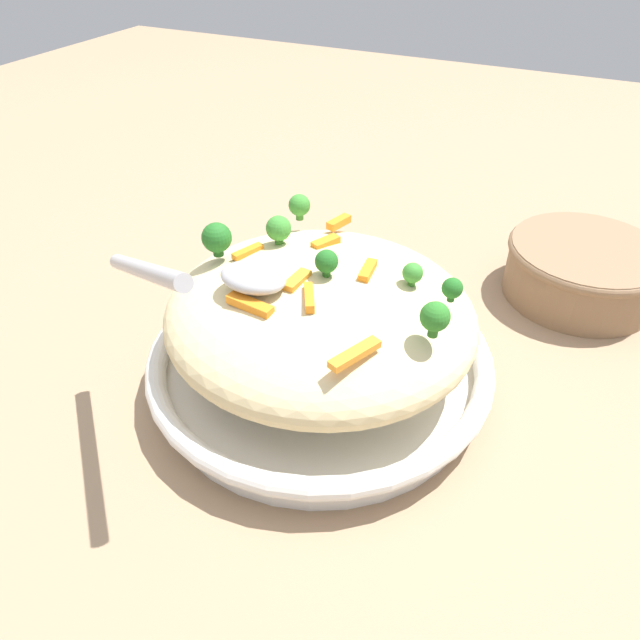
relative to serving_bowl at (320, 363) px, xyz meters
name	(u,v)px	position (x,y,z in m)	size (l,w,h in m)	color
ground_plane	(320,380)	(0.00, 0.00, -0.02)	(2.40, 2.40, 0.00)	#9E7F60
serving_bowl	(320,363)	(0.00, 0.00, 0.00)	(0.31, 0.31, 0.04)	white
pasta_mound	(320,314)	(0.00, 0.00, 0.06)	(0.27, 0.26, 0.08)	beige
carrot_piece_0	(355,354)	(0.06, -0.08, 0.09)	(0.04, 0.01, 0.01)	orange
carrot_piece_1	(368,270)	(0.03, 0.02, 0.10)	(0.03, 0.01, 0.01)	orange
carrot_piece_2	(339,222)	(-0.03, 0.10, 0.09)	(0.03, 0.01, 0.01)	orange
carrot_piece_3	(309,298)	(0.01, -0.04, 0.10)	(0.03, 0.01, 0.01)	orange
carrot_piece_4	(250,305)	(-0.03, -0.06, 0.09)	(0.04, 0.01, 0.01)	orange
carrot_piece_5	(326,243)	(-0.02, 0.05, 0.10)	(0.03, 0.01, 0.01)	orange
carrot_piece_6	(248,252)	(-0.08, 0.01, 0.09)	(0.03, 0.01, 0.01)	orange
carrot_piece_7	(297,280)	(-0.01, -0.02, 0.10)	(0.03, 0.01, 0.01)	orange
broccoli_floret_0	(216,239)	(-0.10, 0.00, 0.11)	(0.03, 0.03, 0.03)	#205B1C
broccoli_floret_1	(328,260)	(0.01, 0.00, 0.11)	(0.02, 0.02, 0.02)	#205B1C
broccoli_floret_2	(435,317)	(0.11, -0.03, 0.11)	(0.02, 0.02, 0.03)	#296820
broccoli_floret_3	(279,229)	(-0.06, 0.04, 0.11)	(0.02, 0.02, 0.03)	#377928
broccoli_floret_4	(452,289)	(0.11, 0.02, 0.10)	(0.02, 0.02, 0.02)	#205B1C
broccoli_floret_5	(299,206)	(-0.07, 0.09, 0.10)	(0.02, 0.02, 0.03)	#377928
broccoli_floret_6	(413,273)	(0.07, 0.03, 0.10)	(0.02, 0.02, 0.02)	#377928
serving_spoon	(214,275)	(-0.06, -0.07, 0.12)	(0.15, 0.14, 0.09)	#B7B7BC
companion_bowl	(583,268)	(0.20, 0.25, 0.01)	(0.17, 0.17, 0.06)	#8C6B4C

